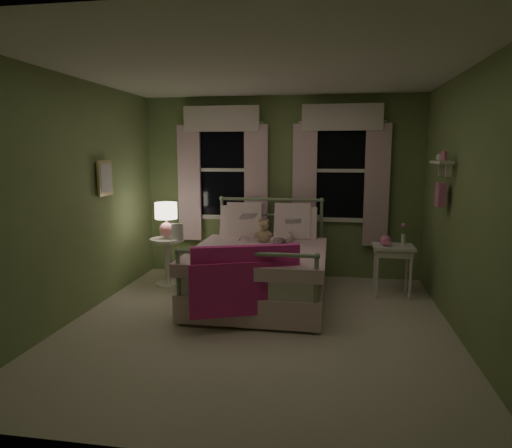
% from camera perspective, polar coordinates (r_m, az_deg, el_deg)
% --- Properties ---
extents(room_shell, '(4.20, 4.20, 4.20)m').
position_cam_1_polar(room_shell, '(4.58, 0.22, 2.63)').
color(room_shell, beige).
rests_on(room_shell, ground).
extents(bed, '(1.58, 2.04, 1.18)m').
position_cam_1_polar(bed, '(5.64, 0.58, -5.64)').
color(bed, white).
rests_on(bed, ground).
extents(pink_throw, '(1.07, 0.51, 0.71)m').
position_cam_1_polar(pink_throw, '(4.60, -1.38, -6.11)').
color(pink_throw, '#EE2E99').
rests_on(pink_throw, bed).
extents(child_left, '(0.27, 0.20, 0.67)m').
position_cam_1_polar(child_left, '(5.99, -1.45, 0.32)').
color(child_left, '#F7D1DD').
rests_on(child_left, bed).
extents(child_right, '(0.38, 0.35, 0.64)m').
position_cam_1_polar(child_right, '(5.91, 3.89, 0.04)').
color(child_right, '#F7D1DD').
rests_on(child_right, bed).
extents(book_left, '(0.23, 0.18, 0.26)m').
position_cam_1_polar(book_left, '(5.73, -1.92, 0.50)').
color(book_left, beige).
rests_on(book_left, child_left).
extents(book_right, '(0.21, 0.13, 0.26)m').
position_cam_1_polar(book_right, '(5.66, 3.65, -0.06)').
color(book_right, beige).
rests_on(book_right, child_right).
extents(teddy_bear, '(0.23, 0.19, 0.31)m').
position_cam_1_polar(teddy_bear, '(5.80, 0.98, -1.10)').
color(teddy_bear, tan).
rests_on(teddy_bear, bed).
extents(nightstand_left, '(0.46, 0.46, 0.65)m').
position_cam_1_polar(nightstand_left, '(6.35, -11.03, -3.83)').
color(nightstand_left, white).
rests_on(nightstand_left, ground).
extents(table_lamp, '(0.30, 0.30, 0.47)m').
position_cam_1_polar(table_lamp, '(6.25, -11.18, 0.97)').
color(table_lamp, '#D67E85').
rests_on(table_lamp, nightstand_left).
extents(book_nightstand, '(0.17, 0.23, 0.02)m').
position_cam_1_polar(book_nightstand, '(6.19, -10.49, -1.87)').
color(book_nightstand, beige).
rests_on(book_nightstand, nightstand_left).
extents(nightstand_right, '(0.50, 0.40, 0.64)m').
position_cam_1_polar(nightstand_right, '(6.00, 16.77, -3.51)').
color(nightstand_right, white).
rests_on(nightstand_right, ground).
extents(pink_toy, '(0.14, 0.19, 0.14)m').
position_cam_1_polar(pink_toy, '(5.95, 15.88, -2.01)').
color(pink_toy, pink).
rests_on(pink_toy, nightstand_right).
extents(bud_vase, '(0.06, 0.06, 0.28)m').
position_cam_1_polar(bud_vase, '(6.02, 17.94, -1.20)').
color(bud_vase, white).
rests_on(bud_vase, nightstand_right).
extents(window_left, '(1.34, 0.13, 1.96)m').
position_cam_1_polar(window_left, '(6.72, -4.23, 7.37)').
color(window_left, black).
rests_on(window_left, room_shell).
extents(window_right, '(1.34, 0.13, 1.96)m').
position_cam_1_polar(window_right, '(6.53, 10.55, 7.20)').
color(window_right, black).
rests_on(window_right, room_shell).
extents(wall_shelf, '(0.15, 0.50, 0.60)m').
position_cam_1_polar(wall_shelf, '(5.34, 22.15, 5.27)').
color(wall_shelf, white).
rests_on(wall_shelf, room_shell).
extents(framed_picture, '(0.03, 0.32, 0.42)m').
position_cam_1_polar(framed_picture, '(5.76, -18.35, 5.47)').
color(framed_picture, beige).
rests_on(framed_picture, room_shell).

